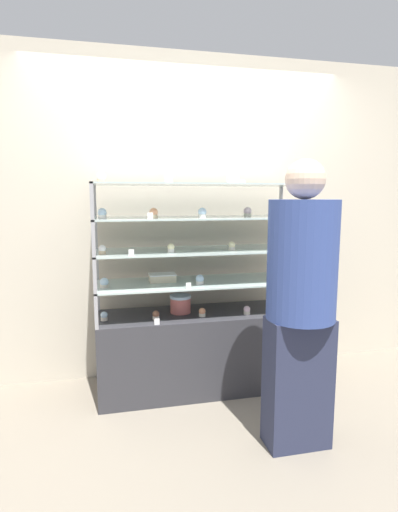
# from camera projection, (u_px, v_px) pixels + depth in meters

# --- Properties ---
(ground_plane) EXTENTS (20.00, 20.00, 0.00)m
(ground_plane) POSITION_uv_depth(u_px,v_px,m) (199.00, 387.00, 3.11)
(ground_plane) COLOR gray
(back_wall) EXTENTS (8.00, 0.05, 2.60)m
(back_wall) POSITION_uv_depth(u_px,v_px,m) (189.00, 218.00, 3.30)
(back_wall) COLOR beige
(back_wall) RESTS_ON ground_plane
(display_base) EXTENTS (1.52, 0.49, 0.60)m
(display_base) POSITION_uv_depth(u_px,v_px,m) (199.00, 350.00, 3.07)
(display_base) COLOR #333338
(display_base) RESTS_ON ground_plane
(display_riser_lower) EXTENTS (1.52, 0.49, 0.24)m
(display_riser_lower) POSITION_uv_depth(u_px,v_px,m) (199.00, 283.00, 2.99)
(display_riser_lower) COLOR #99999E
(display_riser_lower) RESTS_ON display_base
(display_riser_middle) EXTENTS (1.52, 0.49, 0.24)m
(display_riser_middle) POSITION_uv_depth(u_px,v_px,m) (199.00, 251.00, 2.96)
(display_riser_middle) COLOR #99999E
(display_riser_middle) RESTS_ON display_riser_lower
(display_riser_upper) EXTENTS (1.52, 0.49, 0.24)m
(display_riser_upper) POSITION_uv_depth(u_px,v_px,m) (199.00, 219.00, 2.92)
(display_riser_upper) COLOR #99999E
(display_riser_upper) RESTS_ON display_riser_middle
(display_riser_top) EXTENTS (1.52, 0.49, 0.24)m
(display_riser_top) POSITION_uv_depth(u_px,v_px,m) (199.00, 185.00, 2.89)
(display_riser_top) COLOR #99999E
(display_riser_top) RESTS_ON display_riser_upper
(layer_cake_centerpiece) EXTENTS (0.16, 0.16, 0.14)m
(layer_cake_centerpiece) POSITION_uv_depth(u_px,v_px,m) (180.00, 304.00, 3.01)
(layer_cake_centerpiece) COLOR #C66660
(layer_cake_centerpiece) RESTS_ON display_base
(sheet_cake_frosted) EXTENTS (0.20, 0.13, 0.06)m
(sheet_cake_frosted) POSITION_uv_depth(u_px,v_px,m) (162.00, 278.00, 2.98)
(sheet_cake_frosted) COLOR beige
(sheet_cake_frosted) RESTS_ON display_riser_lower
(cupcake_0) EXTENTS (0.05, 0.05, 0.06)m
(cupcake_0) POSITION_uv_depth(u_px,v_px,m) (104.00, 316.00, 2.83)
(cupcake_0) COLOR beige
(cupcake_0) RESTS_ON display_base
(cupcake_1) EXTENTS (0.05, 0.05, 0.06)m
(cupcake_1) POSITION_uv_depth(u_px,v_px,m) (156.00, 315.00, 2.85)
(cupcake_1) COLOR beige
(cupcake_1) RESTS_ON display_base
(cupcake_2) EXTENTS (0.05, 0.05, 0.06)m
(cupcake_2) POSITION_uv_depth(u_px,v_px,m) (202.00, 312.00, 2.92)
(cupcake_2) COLOR beige
(cupcake_2) RESTS_ON display_base
(cupcake_3) EXTENTS (0.05, 0.05, 0.06)m
(cupcake_3) POSITION_uv_depth(u_px,v_px,m) (247.00, 310.00, 2.98)
(cupcake_3) COLOR beige
(cupcake_3) RESTS_ON display_base
(cupcake_4) EXTENTS (0.05, 0.05, 0.06)m
(cupcake_4) POSITION_uv_depth(u_px,v_px,m) (289.00, 306.00, 3.11)
(cupcake_4) COLOR #CCB28C
(cupcake_4) RESTS_ON display_base
(price_tag_0) EXTENTS (0.04, 0.00, 0.04)m
(price_tag_0) POSITION_uv_depth(u_px,v_px,m) (157.00, 322.00, 2.73)
(price_tag_0) COLOR white
(price_tag_0) RESTS_ON display_base
(cupcake_5) EXTENTS (0.06, 0.06, 0.07)m
(cupcake_5) POSITION_uv_depth(u_px,v_px,m) (104.00, 283.00, 2.78)
(cupcake_5) COLOR beige
(cupcake_5) RESTS_ON display_riser_lower
(cupcake_6) EXTENTS (0.06, 0.06, 0.07)m
(cupcake_6) POSITION_uv_depth(u_px,v_px,m) (200.00, 280.00, 2.89)
(cupcake_6) COLOR white
(cupcake_6) RESTS_ON display_riser_lower
(cupcake_7) EXTENTS (0.06, 0.06, 0.07)m
(cupcake_7) POSITION_uv_depth(u_px,v_px,m) (289.00, 275.00, 3.07)
(cupcake_7) COLOR #CCB28C
(cupcake_7) RESTS_ON display_riser_lower
(price_tag_1) EXTENTS (0.04, 0.00, 0.04)m
(price_tag_1) POSITION_uv_depth(u_px,v_px,m) (188.00, 286.00, 2.74)
(price_tag_1) COLOR white
(price_tag_1) RESTS_ON display_riser_lower
(cupcake_8) EXTENTS (0.05, 0.05, 0.06)m
(cupcake_8) POSITION_uv_depth(u_px,v_px,m) (102.00, 250.00, 2.70)
(cupcake_8) COLOR #CCB28C
(cupcake_8) RESTS_ON display_riser_middle
(cupcake_9) EXTENTS (0.05, 0.05, 0.06)m
(cupcake_9) POSITION_uv_depth(u_px,v_px,m) (171.00, 248.00, 2.80)
(cupcake_9) COLOR white
(cupcake_9) RESTS_ON display_riser_middle
(cupcake_10) EXTENTS (0.05, 0.05, 0.06)m
(cupcake_10) POSITION_uv_depth(u_px,v_px,m) (232.00, 246.00, 2.92)
(cupcake_10) COLOR beige
(cupcake_10) RESTS_ON display_riser_middle
(cupcake_11) EXTENTS (0.05, 0.05, 0.06)m
(cupcake_11) POSITION_uv_depth(u_px,v_px,m) (293.00, 245.00, 2.98)
(cupcake_11) COLOR white
(cupcake_11) RESTS_ON display_riser_middle
(price_tag_2) EXTENTS (0.04, 0.00, 0.04)m
(price_tag_2) POSITION_uv_depth(u_px,v_px,m) (131.00, 253.00, 2.63)
(price_tag_2) COLOR white
(price_tag_2) RESTS_ON display_riser_middle
(cupcake_12) EXTENTS (0.06, 0.06, 0.07)m
(cupcake_12) POSITION_uv_depth(u_px,v_px,m) (102.00, 214.00, 2.68)
(cupcake_12) COLOR white
(cupcake_12) RESTS_ON display_riser_upper
(cupcake_13) EXTENTS (0.06, 0.06, 0.07)m
(cupcake_13) POSITION_uv_depth(u_px,v_px,m) (154.00, 213.00, 2.73)
(cupcake_13) COLOR #CCB28C
(cupcake_13) RESTS_ON display_riser_upper
(cupcake_14) EXTENTS (0.06, 0.06, 0.07)m
(cupcake_14) POSITION_uv_depth(u_px,v_px,m) (202.00, 213.00, 2.79)
(cupcake_14) COLOR white
(cupcake_14) RESTS_ON display_riser_upper
(cupcake_15) EXTENTS (0.06, 0.06, 0.07)m
(cupcake_15) POSITION_uv_depth(u_px,v_px,m) (247.00, 212.00, 2.96)
(cupcake_15) COLOR beige
(cupcake_15) RESTS_ON display_riser_upper
(cupcake_16) EXTENTS (0.06, 0.06, 0.07)m
(cupcake_16) POSITION_uv_depth(u_px,v_px,m) (292.00, 212.00, 2.98)
(cupcake_16) COLOR white
(cupcake_16) RESTS_ON display_riser_upper
(price_tag_3) EXTENTS (0.04, 0.00, 0.04)m
(price_tag_3) POSITION_uv_depth(u_px,v_px,m) (150.00, 216.00, 2.62)
(price_tag_3) COLOR white
(price_tag_3) RESTS_ON display_riser_upper
(cupcake_17) EXTENTS (0.06, 0.06, 0.07)m
(cupcake_17) POSITION_uv_depth(u_px,v_px,m) (101.00, 178.00, 2.67)
(cupcake_17) COLOR #CCB28C
(cupcake_17) RESTS_ON display_riser_top
(cupcake_18) EXTENTS (0.06, 0.06, 0.07)m
(cupcake_18) POSITION_uv_depth(u_px,v_px,m) (169.00, 178.00, 2.75)
(cupcake_18) COLOR white
(cupcake_18) RESTS_ON display_riser_top
(cupcake_19) EXTENTS (0.06, 0.06, 0.07)m
(cupcake_19) POSITION_uv_depth(u_px,v_px,m) (231.00, 179.00, 2.89)
(cupcake_19) COLOR white
(cupcake_19) RESTS_ON display_riser_top
(cupcake_20) EXTENTS (0.06, 0.06, 0.07)m
(cupcake_20) POSITION_uv_depth(u_px,v_px,m) (291.00, 180.00, 2.98)
(cupcake_20) COLOR #CCB28C
(cupcake_20) RESTS_ON display_riser_top
(price_tag_4) EXTENTS (0.04, 0.00, 0.04)m
(price_tag_4) POSITION_uv_depth(u_px,v_px,m) (237.00, 179.00, 2.71)
(price_tag_4) COLOR white
(price_tag_4) RESTS_ON display_riser_top
(donut_glazed) EXTENTS (0.12, 0.12, 0.03)m
(donut_glazed) POSITION_uv_depth(u_px,v_px,m) (238.00, 182.00, 3.00)
(donut_glazed) COLOR #EFE5CC
(donut_glazed) RESTS_ON display_riser_top
(customer_figure) EXTENTS (0.39, 0.39, 1.68)m
(customer_figure) POSITION_uv_depth(u_px,v_px,m) (301.00, 299.00, 2.27)
(customer_figure) COLOR #282D47
(customer_figure) RESTS_ON ground_plane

